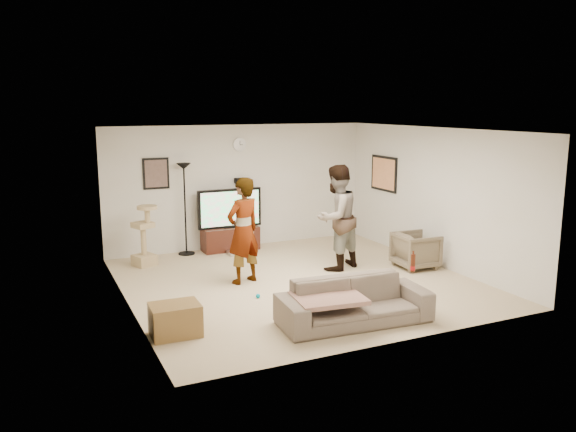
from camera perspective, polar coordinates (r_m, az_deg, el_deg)
name	(u,v)px	position (r m, az deg, el deg)	size (l,w,h in m)	color
floor	(298,282)	(9.66, 0.98, -6.56)	(5.50, 5.50, 0.02)	tan
ceiling	(298,129)	(9.22, 1.03, 8.55)	(5.50, 5.50, 0.02)	silver
wall_back	(240,186)	(11.87, -4.79, 2.93)	(5.50, 0.04, 2.50)	white
wall_front	(398,244)	(7.04, 10.79, -2.76)	(5.50, 0.04, 2.50)	white
wall_left	(125,222)	(8.55, -15.83, -0.57)	(0.04, 5.50, 2.50)	white
wall_right	(434,197)	(10.83, 14.23, 1.87)	(0.04, 5.50, 2.50)	white
wall_clock	(240,145)	(11.75, -4.81, 7.02)	(0.26, 0.26, 0.04)	white
wall_speaker	(241,180)	(11.79, -4.70, 3.52)	(0.25, 0.10, 0.10)	black
picture_back	(156,174)	(11.34, -12.90, 4.11)	(0.42, 0.03, 0.52)	brown
picture_right	(384,174)	(12.06, 9.44, 4.15)	(0.03, 0.78, 0.62)	#E18E5E
tv_stand	(230,239)	(11.72, -5.72, -2.23)	(1.13, 0.45, 0.47)	#34150E
console_box	(238,253)	(11.42, -4.95, -3.61)	(0.40, 0.30, 0.07)	silver
tv	(230,208)	(11.60, -5.78, 0.77)	(1.31, 0.08, 0.78)	black
tv_screen	(230,209)	(11.56, -5.71, 0.74)	(1.21, 0.01, 0.68)	#20F67D
floor_lamp	(185,209)	(11.38, -10.12, 0.64)	(0.32, 0.32, 1.79)	black
cat_tree	(143,236)	(10.80, -14.09, -1.90)	(0.36, 0.36, 1.11)	tan
person_left	(243,231)	(9.43, -4.43, -1.45)	(0.64, 0.42, 1.75)	gray
person_right	(336,218)	(10.22, 4.79, -0.15)	(0.91, 0.71, 1.87)	#3B55A2
sofa	(354,302)	(7.87, 6.55, -8.39)	(2.05, 0.80, 0.60)	#65594D
throw_blanket	(328,298)	(7.65, 4.01, -8.09)	(0.90, 0.70, 0.06)	tan
beer_bottle	(413,263)	(8.26, 12.22, -4.57)	(0.06, 0.06, 0.25)	#4D1B0B
armchair	(416,250)	(10.64, 12.51, -3.32)	(0.69, 0.71, 0.64)	brown
side_table	(175,320)	(7.59, -11.07, -10.02)	(0.62, 0.46, 0.41)	brown
toy_ball	(258,296)	(8.88, -2.98, -7.88)	(0.07, 0.07, 0.07)	#008BAF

